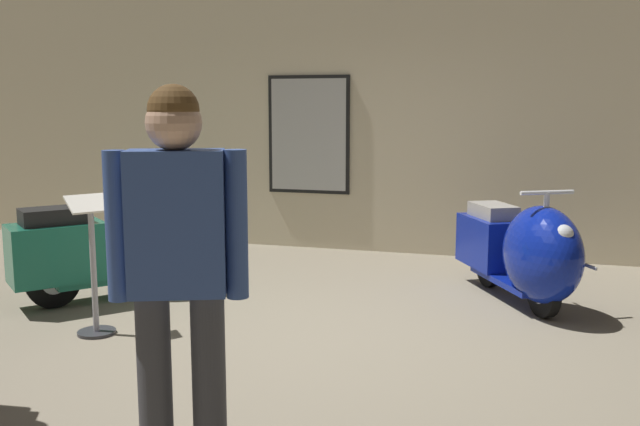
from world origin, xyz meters
name	(u,v)px	position (x,y,z in m)	size (l,w,h in m)	color
ground_plane	(316,342)	(0.00, 0.00, 0.00)	(60.00, 60.00, 0.00)	gray
showroom_back_wall	(411,102)	(0.14, 3.31, 1.73)	(18.00, 0.63, 3.46)	beige
scooter_0	(134,240)	(-1.91, 0.76, 0.50)	(1.57, 1.70, 1.10)	black
scooter_1	(525,252)	(1.43, 1.38, 0.47)	(1.22, 1.70, 1.03)	black
visitor_1	(178,260)	(-0.03, -1.98, 1.03)	(0.57, 0.39, 1.78)	black
info_stanchion	(94,277)	(-1.63, -0.28, 0.43)	(0.37, 0.39, 1.04)	#333338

